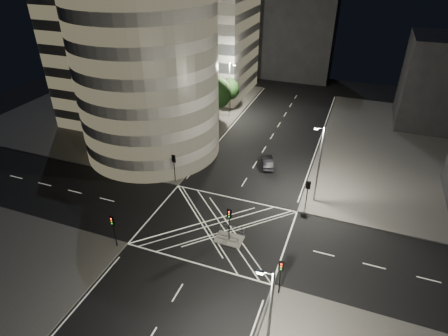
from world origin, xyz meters
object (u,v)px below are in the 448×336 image
at_px(central_island, 229,239).
at_px(street_lamp_left_far, 230,88).
at_px(traffic_signal_nr, 281,271).
at_px(street_lamp_right_far, 319,163).
at_px(traffic_signal_fl, 174,163).
at_px(traffic_signal_fr, 308,190).
at_px(traffic_signal_nl, 113,226).
at_px(street_lamp_left_near, 186,129).
at_px(street_lamp_right_near, 269,320).
at_px(traffic_signal_island, 229,219).
at_px(sedan, 267,162).

xyz_separation_m(central_island, street_lamp_left_far, (-11.44, 31.50, 5.47)).
xyz_separation_m(traffic_signal_nr, street_lamp_right_far, (0.64, 15.80, 2.63)).
relative_size(traffic_signal_fl, traffic_signal_fr, 1.00).
height_order(traffic_signal_fl, street_lamp_left_far, street_lamp_left_far).
xyz_separation_m(street_lamp_left_far, street_lamp_right_far, (18.87, -21.00, 0.00)).
distance_m(traffic_signal_nl, street_lamp_left_near, 18.99).
distance_m(street_lamp_left_far, street_lamp_right_near, 47.88).
bearing_deg(street_lamp_right_far, traffic_signal_nr, -92.30).
bearing_deg(traffic_signal_fr, traffic_signal_island, -129.33).
bearing_deg(traffic_signal_nr, traffic_signal_island, 142.07).
height_order(traffic_signal_nl, street_lamp_right_far, street_lamp_right_far).
distance_m(traffic_signal_island, street_lamp_left_far, 33.61).
bearing_deg(sedan, central_island, 71.81).
height_order(central_island, traffic_signal_nl, traffic_signal_nl).
xyz_separation_m(traffic_signal_nr, street_lamp_left_near, (-18.24, 18.80, 2.63)).
height_order(street_lamp_left_near, street_lamp_right_far, same).
height_order(traffic_signal_fl, sedan, traffic_signal_fl).
xyz_separation_m(traffic_signal_fl, traffic_signal_nr, (17.60, -13.60, 0.00)).
bearing_deg(traffic_signal_fl, sedan, 38.38).
height_order(street_lamp_left_far, street_lamp_right_near, same).
xyz_separation_m(street_lamp_left_near, sedan, (11.23, 3.19, -4.83)).
xyz_separation_m(traffic_signal_fl, street_lamp_right_far, (18.24, 2.20, 2.63)).
relative_size(central_island, traffic_signal_nl, 0.75).
xyz_separation_m(traffic_signal_nl, street_lamp_left_far, (-0.64, 36.80, 2.63)).
xyz_separation_m(traffic_signal_fl, street_lamp_left_far, (-0.64, 23.20, 2.63)).
xyz_separation_m(traffic_signal_island, street_lamp_left_near, (-11.44, 13.50, 2.63)).
height_order(traffic_signal_fl, traffic_signal_nr, same).
relative_size(central_island, traffic_signal_fr, 0.75).
distance_m(street_lamp_right_far, street_lamp_right_near, 23.00).
bearing_deg(street_lamp_left_near, central_island, -49.73).
bearing_deg(street_lamp_right_far, central_island, -125.30).
xyz_separation_m(street_lamp_left_near, street_lamp_left_far, (0.00, 18.00, 0.00)).
bearing_deg(sedan, street_lamp_right_far, 122.10).
bearing_deg(traffic_signal_nr, central_island, 142.07).
xyz_separation_m(central_island, traffic_signal_island, (0.00, 0.00, 2.84)).
relative_size(street_lamp_left_far, street_lamp_right_far, 1.00).
distance_m(central_island, sedan, 16.70).
relative_size(traffic_signal_island, street_lamp_left_near, 0.40).
height_order(central_island, traffic_signal_fl, traffic_signal_fl).
distance_m(traffic_signal_fr, sedan, 11.15).
xyz_separation_m(central_island, sedan, (-0.21, 16.69, 0.63)).
distance_m(street_lamp_right_near, sedan, 30.56).
bearing_deg(street_lamp_left_far, street_lamp_right_near, -66.79).
distance_m(traffic_signal_fl, traffic_signal_nl, 13.60).
xyz_separation_m(traffic_signal_fl, traffic_signal_fr, (17.60, 0.00, 0.00)).
bearing_deg(traffic_signal_nl, traffic_signal_fl, 90.00).
height_order(central_island, traffic_signal_fr, traffic_signal_fr).
distance_m(traffic_signal_nl, traffic_signal_island, 12.03).
bearing_deg(traffic_signal_nl, street_lamp_right_far, 40.91).
bearing_deg(traffic_signal_nl, street_lamp_left_far, 90.99).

